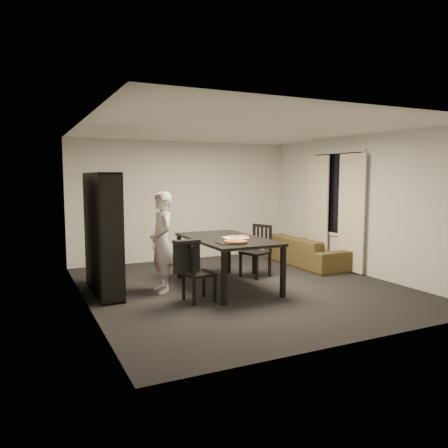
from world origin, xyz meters
name	(u,v)px	position (x,y,z in m)	size (l,w,h in m)	color
room	(242,209)	(0.00, 0.00, 1.30)	(5.01, 5.51, 2.61)	black
window_pane	(337,194)	(2.48, 0.60, 1.50)	(0.02, 1.40, 1.60)	black
window_frame	(337,194)	(2.48, 0.60, 1.50)	(0.03, 1.52, 1.72)	white
curtain_left	(351,213)	(2.40, 0.08, 1.15)	(0.03, 0.70, 2.25)	beige
curtain_right	(317,209)	(2.40, 1.12, 1.15)	(0.03, 0.70, 2.25)	beige
bookshelf	(103,233)	(-2.16, 0.60, 0.95)	(0.35, 1.50, 1.90)	black
dining_table	(227,242)	(-0.24, 0.09, 0.76)	(1.11, 1.99, 0.83)	black
chair_left	(194,269)	(-1.05, -0.49, 0.49)	(0.44, 0.44, 0.86)	black
chair_right	(258,247)	(0.64, 0.56, 0.54)	(0.57, 0.57, 0.96)	black
draped_jacket	(187,255)	(-1.17, -0.50, 0.71)	(0.41, 0.20, 0.48)	black
person	(162,242)	(-1.30, 0.25, 0.80)	(0.59, 0.38, 1.60)	silver
baking_tray	(231,243)	(-0.43, -0.46, 0.84)	(0.40, 0.32, 0.01)	black
pepperoni_pizza	(236,241)	(-0.37, -0.50, 0.86)	(0.35, 0.35, 0.03)	#985F2C
kitchen_towel	(236,238)	(-0.10, 0.03, 0.83)	(0.40, 0.30, 0.01)	white
pizza_slices	(239,236)	(-0.01, 0.08, 0.85)	(0.37, 0.31, 0.01)	#B56C38
sofa	(306,251)	(2.06, 1.01, 0.30)	(2.06, 0.80, 0.60)	#41331A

